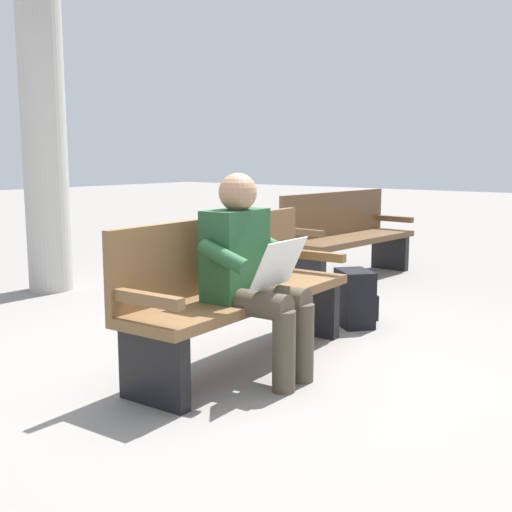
{
  "coord_description": "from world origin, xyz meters",
  "views": [
    {
      "loc": [
        2.96,
        2.42,
        1.27
      ],
      "look_at": [
        0.08,
        0.15,
        0.7
      ],
      "focal_mm": 45.02,
      "sensor_mm": 36.0,
      "label": 1
    }
  ],
  "objects_px": {
    "person_seated": "(251,270)",
    "bench_near": "(235,290)",
    "backpack": "(355,298)",
    "support_pillar": "(41,66)",
    "bench_far": "(346,235)"
  },
  "relations": [
    {
      "from": "person_seated",
      "to": "bench_near",
      "type": "bearing_deg",
      "value": -124.48
    },
    {
      "from": "bench_near",
      "to": "person_seated",
      "type": "distance_m",
      "value": 0.33
    },
    {
      "from": "backpack",
      "to": "support_pillar",
      "type": "distance_m",
      "value": 3.56
    },
    {
      "from": "person_seated",
      "to": "support_pillar",
      "type": "distance_m",
      "value": 3.45
    },
    {
      "from": "bench_near",
      "to": "support_pillar",
      "type": "distance_m",
      "value": 3.29
    },
    {
      "from": "backpack",
      "to": "bench_far",
      "type": "bearing_deg",
      "value": -147.4
    },
    {
      "from": "bench_far",
      "to": "support_pillar",
      "type": "xyz_separation_m",
      "value": [
        2.25,
        -1.93,
        1.63
      ]
    },
    {
      "from": "backpack",
      "to": "bench_far",
      "type": "relative_size",
      "value": 0.23
    },
    {
      "from": "person_seated",
      "to": "bench_far",
      "type": "xyz_separation_m",
      "value": [
        -2.98,
        -1.12,
        -0.17
      ]
    },
    {
      "from": "backpack",
      "to": "bench_far",
      "type": "xyz_separation_m",
      "value": [
        -1.61,
        -1.03,
        0.25
      ]
    },
    {
      "from": "backpack",
      "to": "support_pillar",
      "type": "relative_size",
      "value": 0.1
    },
    {
      "from": "bench_near",
      "to": "person_seated",
      "type": "relative_size",
      "value": 1.55
    },
    {
      "from": "backpack",
      "to": "bench_far",
      "type": "height_order",
      "value": "bench_far"
    },
    {
      "from": "support_pillar",
      "to": "backpack",
      "type": "bearing_deg",
      "value": 102.25
    },
    {
      "from": "bench_near",
      "to": "bench_far",
      "type": "xyz_separation_m",
      "value": [
        -2.83,
        -0.88,
        0.0
      ]
    }
  ]
}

